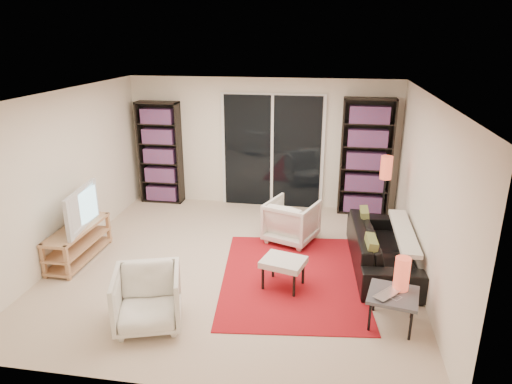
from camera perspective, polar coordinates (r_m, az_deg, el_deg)
floor at (r=6.66m, az=-2.57°, el=-8.88°), size 5.00×5.00×0.00m
wall_back at (r=8.57m, az=0.76°, el=6.11°), size 5.00×0.02×2.40m
wall_front at (r=3.98m, az=-10.35°, el=-10.15°), size 5.00×0.02×2.40m
wall_left at (r=7.13m, az=-22.80°, el=1.92°), size 0.02×5.00×2.40m
wall_right at (r=6.19m, az=20.52°, el=-0.26°), size 0.02×5.00×2.40m
ceiling at (r=5.93m, az=-2.92°, el=12.06°), size 5.00×5.00×0.02m
sliding_door at (r=8.54m, az=2.05°, el=5.03°), size 1.92×0.08×2.16m
bookshelf_left at (r=8.96m, az=-11.89°, el=4.80°), size 0.80×0.30×1.95m
bookshelf_right at (r=8.37m, az=13.58°, el=4.21°), size 0.90×0.30×2.10m
tv_stand at (r=7.15m, az=-21.32°, el=-5.90°), size 0.40×1.26×0.50m
tv at (r=6.94m, az=-21.70°, el=-1.92°), size 0.26×1.04×0.59m
rug at (r=6.31m, az=4.53°, el=-10.60°), size 2.14×2.72×0.01m
sofa at (r=6.67m, az=15.45°, el=-6.76°), size 0.91×2.04×0.58m
armchair_back at (r=7.23m, az=4.47°, el=-3.64°), size 0.93×0.94×0.67m
armchair_front at (r=5.36m, az=-13.39°, el=-12.84°), size 0.91×0.92×0.67m
ottoman at (r=5.93m, az=3.45°, el=-8.89°), size 0.62×0.56×0.40m
side_table at (r=5.43m, az=16.77°, el=-12.42°), size 0.63×0.63×0.40m
laptop at (r=5.32m, az=16.55°, el=-12.38°), size 0.40×0.42×0.03m
table_lamp at (r=5.43m, az=17.78°, el=-9.69°), size 0.17×0.17×0.39m
floor_lamp at (r=7.42m, az=15.88°, el=1.90°), size 0.20×0.20×1.35m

